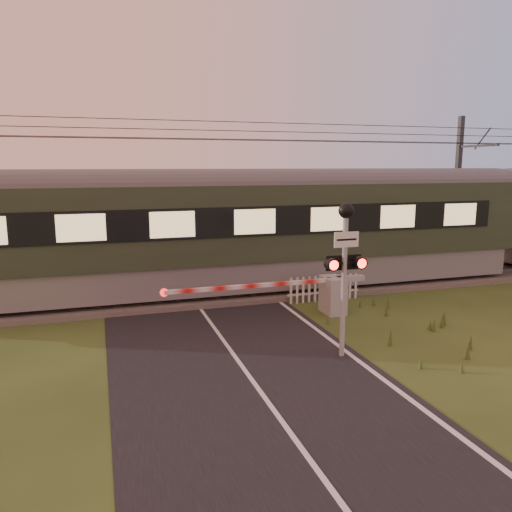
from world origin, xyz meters
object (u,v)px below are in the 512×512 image
object	(u,v)px
crossing_signal	(345,253)
picket_fence	(324,288)
catenary_mast	(458,189)
train	(500,219)
boom_gate	(326,294)

from	to	relation	value
crossing_signal	picket_fence	size ratio (longest dim) A/B	1.42
catenary_mast	picket_fence	bearing A→B (deg)	-154.49
picket_fence	catenary_mast	xyz separation A→B (m)	(8.63, 4.12, 3.09)
train	catenary_mast	bearing A→B (deg)	100.98
boom_gate	crossing_signal	size ratio (longest dim) A/B	1.71
train	crossing_signal	size ratio (longest dim) A/B	11.88
crossing_signal	picket_fence	xyz separation A→B (m)	(1.75, 4.74, -2.14)
crossing_signal	boom_gate	bearing A→B (deg)	71.17
catenary_mast	boom_gate	bearing A→B (deg)	-149.23
picket_fence	catenary_mast	size ratio (longest dim) A/B	0.39
crossing_signal	picket_fence	distance (m)	5.49
train	picket_fence	distance (m)	9.46
train	catenary_mast	xyz separation A→B (m)	(-0.43, 2.23, 1.18)
boom_gate	catenary_mast	xyz separation A→B (m)	(9.23, 5.49, 2.89)
boom_gate	catenary_mast	bearing A→B (deg)	30.77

